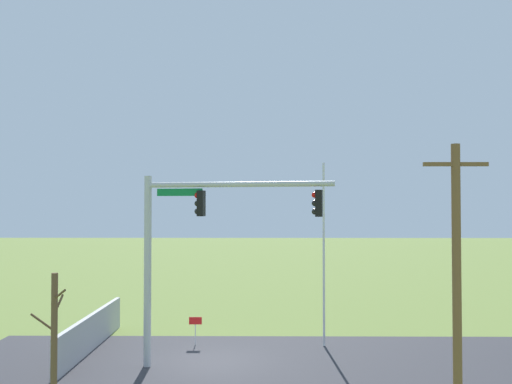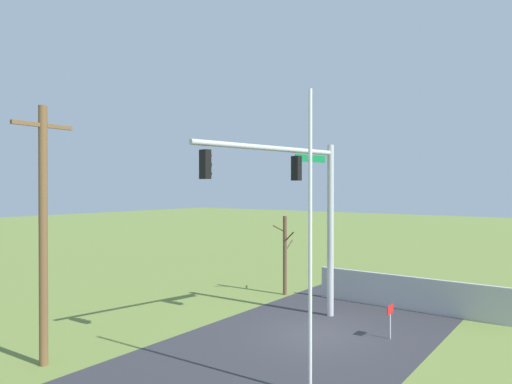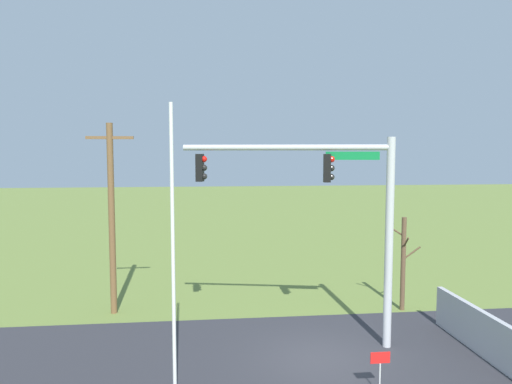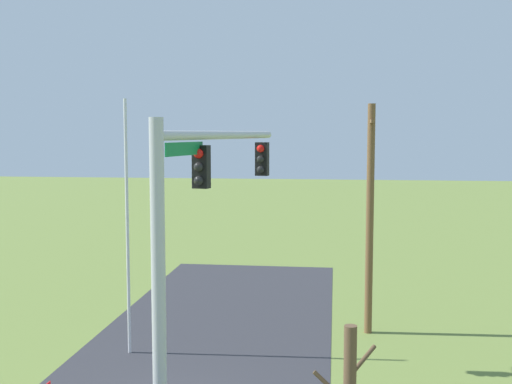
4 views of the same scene
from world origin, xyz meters
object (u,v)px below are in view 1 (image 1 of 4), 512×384
(flagpole, at_px, (324,254))
(utility_pole, at_px, (457,273))
(open_sign, at_px, (195,324))
(signal_mast, at_px, (194,234))
(bare_tree, at_px, (54,335))

(flagpole, bearing_deg, utility_pole, 111.54)
(utility_pole, distance_m, open_sign, 11.98)
(utility_pole, relative_size, open_sign, 6.49)
(utility_pole, height_order, open_sign, utility_pole)
(flagpole, distance_m, open_sign, 6.40)
(signal_mast, height_order, utility_pole, utility_pole)
(flagpole, bearing_deg, bare_tree, 35.85)
(flagpole, height_order, utility_pole, flagpole)
(signal_mast, height_order, flagpole, flagpole)
(flagpole, bearing_deg, open_sign, -1.06)
(bare_tree, xyz_separation_m, open_sign, (-3.58, -6.75, -1.15))
(signal_mast, height_order, open_sign, signal_mast)
(signal_mast, relative_size, utility_pole, 0.91)
(bare_tree, distance_m, open_sign, 7.72)
(signal_mast, height_order, bare_tree, signal_mast)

